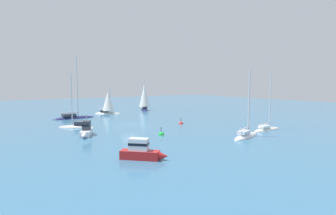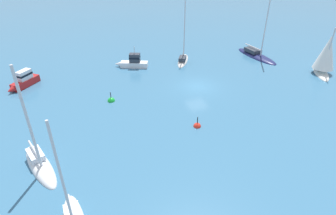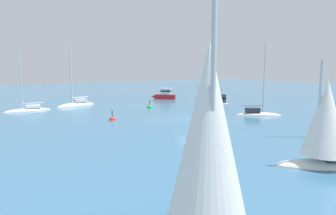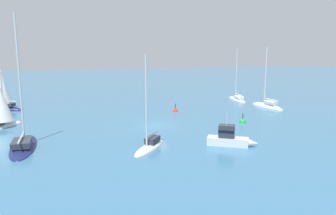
{
  "view_description": "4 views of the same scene",
  "coord_description": "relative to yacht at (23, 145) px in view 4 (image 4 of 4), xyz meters",
  "views": [
    {
      "loc": [
        19.52,
        40.06,
        6.92
      ],
      "look_at": [
        -5.57,
        2.93,
        2.76
      ],
      "focal_mm": 28.9,
      "sensor_mm": 36.0,
      "label": 1
    },
    {
      "loc": [
        -26.2,
        15.0,
        14.72
      ],
      "look_at": [
        -4.44,
        5.75,
        0.81
      ],
      "focal_mm": 29.89,
      "sensor_mm": 36.0,
      "label": 2
    },
    {
      "loc": [
        -19.42,
        -26.5,
        5.74
      ],
      "look_at": [
        0.3,
        5.2,
        0.66
      ],
      "focal_mm": 32.79,
      "sensor_mm": 36.0,
      "label": 3
    },
    {
      "loc": [
        37.79,
        -6.64,
        9.46
      ],
      "look_at": [
        1.37,
        1.17,
        2.28
      ],
      "focal_mm": 37.42,
      "sensor_mm": 36.0,
      "label": 4
    }
  ],
  "objects": [
    {
      "name": "mooring_buoy",
      "position": [
        -5.17,
        23.32,
        -0.2
      ],
      "size": [
        0.8,
        0.8,
        1.45
      ],
      "color": "green",
      "rests_on": "ground"
    },
    {
      "name": "powerboat",
      "position": [
        3.2,
        18.3,
        0.49
      ],
      "size": [
        2.88,
        4.52,
        2.94
      ],
      "rotation": [
        0.0,
        0.0,
        1.11
      ],
      "color": "white",
      "rests_on": "ground"
    },
    {
      "name": "sailboat",
      "position": [
        -8.51,
        -3.77,
        1.99
      ],
      "size": [
        5.53,
        4.59,
        6.49
      ],
      "rotation": [
        0.0,
        0.0,
        2.52
      ],
      "color": "silver",
      "rests_on": "ground"
    },
    {
      "name": "ground_plane",
      "position": [
        -5.69,
        13.0,
        -0.21
      ],
      "size": [
        160.0,
        160.0,
        0.0
      ],
      "primitive_type": "plane",
      "color": "teal"
    },
    {
      "name": "sailboat_2",
      "position": [
        2.49,
        11.04,
        0.0
      ],
      "size": [
        5.2,
        4.1,
        8.67
      ],
      "rotation": [
        0.0,
        0.0,
        5.69
      ],
      "color": "silver",
      "rests_on": "ground"
    },
    {
      "name": "sloop_1",
      "position": [
        -19.87,
        28.89,
        -0.05
      ],
      "size": [
        5.64,
        1.43,
        8.48
      ],
      "rotation": [
        0.0,
        0.0,
        3.16
      ],
      "color": "silver",
      "rests_on": "ground"
    },
    {
      "name": "channel_buoy",
      "position": [
        -13.12,
        17.07,
        -0.2
      ],
      "size": [
        0.72,
        0.72,
        1.39
      ],
      "color": "red",
      "rests_on": "ground"
    },
    {
      "name": "sloop",
      "position": [
        -13.21,
        30.68,
        -0.01
      ],
      "size": [
        6.1,
        2.96,
        9.01
      ],
      "rotation": [
        0.0,
        0.0,
        3.42
      ],
      "color": "white",
      "rests_on": "ground"
    },
    {
      "name": "sailboat_1",
      "position": [
        -18.96,
        -6.01,
        2.7
      ],
      "size": [
        3.59,
        5.86,
        8.65
      ],
      "rotation": [
        0.0,
        0.0,
        4.32
      ],
      "color": "#191E4C",
      "rests_on": "ground"
    },
    {
      "name": "yacht",
      "position": [
        0.0,
        0.0,
        0.0
      ],
      "size": [
        8.05,
        2.58,
        12.25
      ],
      "rotation": [
        0.0,
        0.0,
        3.19
      ],
      "color": "#191E4C",
      "rests_on": "ground"
    }
  ]
}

